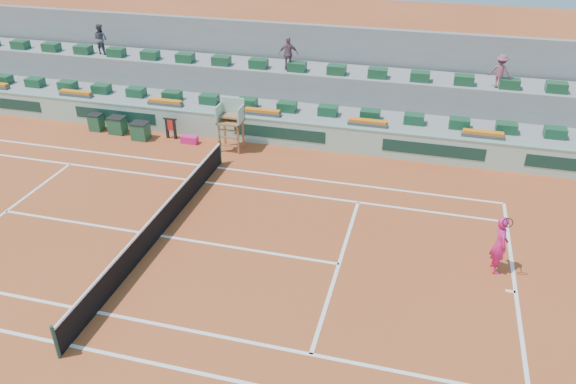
% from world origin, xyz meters
% --- Properties ---
extents(ground, '(90.00, 90.00, 0.00)m').
position_xyz_m(ground, '(0.00, 0.00, 0.00)').
color(ground, '#A3441F').
rests_on(ground, ground).
extents(seating_tier_lower, '(36.00, 4.00, 1.20)m').
position_xyz_m(seating_tier_lower, '(0.00, 10.70, 0.60)').
color(seating_tier_lower, gray).
rests_on(seating_tier_lower, ground).
extents(seating_tier_upper, '(36.00, 2.40, 2.60)m').
position_xyz_m(seating_tier_upper, '(0.00, 12.30, 1.30)').
color(seating_tier_upper, gray).
rests_on(seating_tier_upper, ground).
extents(stadium_back_wall, '(36.00, 0.40, 4.40)m').
position_xyz_m(stadium_back_wall, '(0.00, 13.90, 2.20)').
color(stadium_back_wall, gray).
rests_on(stadium_back_wall, ground).
extents(player_bag, '(0.80, 0.35, 0.35)m').
position_xyz_m(player_bag, '(-2.19, 7.55, 0.18)').
color(player_bag, '#E71E79').
rests_on(player_bag, ground).
extents(spectator_left, '(0.87, 0.73, 1.60)m').
position_xyz_m(spectator_left, '(-8.99, 11.95, 3.40)').
color(spectator_left, '#494855').
rests_on(spectator_left, seating_tier_upper).
extents(spectator_mid, '(1.02, 0.59, 1.63)m').
position_xyz_m(spectator_mid, '(1.55, 11.75, 3.42)').
color(spectator_mid, '#7C5361').
rests_on(spectator_mid, seating_tier_upper).
extents(spectator_right, '(1.11, 0.82, 1.53)m').
position_xyz_m(spectator_right, '(11.51, 11.66, 3.36)').
color(spectator_right, '#8E4758').
rests_on(spectator_right, seating_tier_upper).
extents(court_lines, '(23.89, 11.09, 0.01)m').
position_xyz_m(court_lines, '(0.00, 0.00, 0.01)').
color(court_lines, white).
rests_on(court_lines, ground).
extents(tennis_net, '(0.10, 11.97, 1.10)m').
position_xyz_m(tennis_net, '(0.00, 0.00, 0.53)').
color(tennis_net, black).
rests_on(tennis_net, ground).
extents(advertising_hoarding, '(36.00, 0.34, 1.26)m').
position_xyz_m(advertising_hoarding, '(0.02, 8.50, 0.63)').
color(advertising_hoarding, '#9FC8B3').
rests_on(advertising_hoarding, ground).
extents(umpire_chair, '(1.10, 0.90, 2.40)m').
position_xyz_m(umpire_chair, '(0.00, 7.50, 1.54)').
color(umpire_chair, brown).
rests_on(umpire_chair, ground).
extents(seat_row_lower, '(32.90, 0.60, 0.44)m').
position_xyz_m(seat_row_lower, '(0.00, 9.80, 1.42)').
color(seat_row_lower, '#194B2C').
rests_on(seat_row_lower, seating_tier_lower).
extents(seat_row_upper, '(32.90, 0.60, 0.44)m').
position_xyz_m(seat_row_upper, '(0.00, 11.70, 2.82)').
color(seat_row_upper, '#194B2C').
rests_on(seat_row_upper, seating_tier_upper).
extents(flower_planters, '(26.80, 0.36, 0.28)m').
position_xyz_m(flower_planters, '(-1.50, 9.00, 1.33)').
color(flower_planters, '#515151').
rests_on(flower_planters, seating_tier_lower).
extents(drink_cooler_a, '(0.81, 0.70, 0.84)m').
position_xyz_m(drink_cooler_a, '(-4.64, 7.40, 0.42)').
color(drink_cooler_a, '#1A5031').
rests_on(drink_cooler_a, ground).
extents(drink_cooler_b, '(0.80, 0.69, 0.84)m').
position_xyz_m(drink_cooler_b, '(-6.07, 7.75, 0.42)').
color(drink_cooler_b, '#1A5031').
rests_on(drink_cooler_b, ground).
extents(drink_cooler_c, '(0.65, 0.56, 0.84)m').
position_xyz_m(drink_cooler_c, '(-7.27, 7.80, 0.42)').
color(drink_cooler_c, '#1A5031').
rests_on(drink_cooler_c, ground).
extents(towel_rack, '(0.67, 0.11, 1.03)m').
position_xyz_m(towel_rack, '(-3.25, 7.84, 0.60)').
color(towel_rack, black).
rests_on(towel_rack, ground).
extents(tennis_player, '(0.62, 0.97, 2.28)m').
position_xyz_m(tennis_player, '(11.30, 1.01, 1.00)').
color(tennis_player, '#E71E79').
rests_on(tennis_player, ground).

